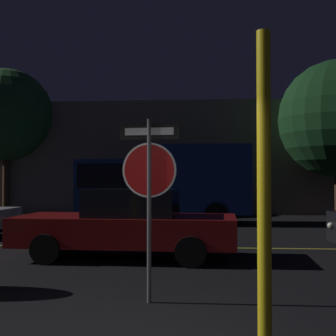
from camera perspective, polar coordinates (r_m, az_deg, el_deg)
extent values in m
cube|color=gold|center=(11.58, -0.02, -9.63)|extent=(34.07, 0.12, 0.01)
cylinder|color=#4C4C51|center=(6.38, -2.31, -5.18)|extent=(0.06, 0.06, 2.49)
cylinder|color=white|center=(6.37, -2.30, -0.25)|extent=(0.75, 0.08, 0.75)
cylinder|color=#B71414|center=(6.37, -2.30, -0.25)|extent=(0.69, 0.08, 0.69)
cube|color=black|center=(6.40, -2.30, 4.47)|extent=(0.82, 0.10, 0.22)
cube|color=white|center=(6.40, -2.30, 4.47)|extent=(0.68, 0.10, 0.10)
cylinder|color=yellow|center=(4.77, 11.64, -2.40)|extent=(0.14, 0.14, 3.17)
sphere|color=#F4EFCC|center=(14.59, -17.74, -5.53)|extent=(0.14, 0.14, 0.14)
sphere|color=#F4EFCC|center=(13.64, -19.48, -5.82)|extent=(0.14, 0.14, 0.14)
cube|color=maroon|center=(9.99, -5.09, -7.52)|extent=(4.65, 2.06, 0.59)
cube|color=black|center=(9.92, -4.31, -4.22)|extent=(1.90, 1.69, 0.56)
cylinder|color=black|center=(9.56, -14.70, -9.55)|extent=(0.61, 0.22, 0.60)
cylinder|color=black|center=(11.25, -11.33, -8.33)|extent=(0.61, 0.22, 0.60)
cylinder|color=black|center=(8.95, 2.79, -10.17)|extent=(0.61, 0.22, 0.60)
cylinder|color=black|center=(10.73, 3.43, -8.69)|extent=(0.61, 0.22, 0.60)
sphere|color=#F4EFCC|center=(10.17, -18.80, -7.18)|extent=(0.14, 0.14, 0.14)
sphere|color=#F4EFCC|center=(11.23, -16.24, -6.64)|extent=(0.14, 0.14, 0.14)
sphere|color=#F4EFCC|center=(10.78, 19.21, -6.63)|extent=(0.14, 0.14, 0.14)
cube|color=navy|center=(17.80, -6.86, -2.24)|extent=(2.48, 2.26, 1.98)
cube|color=black|center=(17.80, -6.86, -0.96)|extent=(2.24, 2.30, 0.87)
cube|color=navy|center=(17.58, 3.39, -1.38)|extent=(4.01, 2.45, 2.52)
cylinder|color=black|center=(16.74, -7.26, -5.62)|extent=(0.85, 0.31, 0.84)
cylinder|color=black|center=(18.93, -6.15, -5.13)|extent=(0.85, 0.31, 0.84)
cylinder|color=black|center=(16.55, 5.90, -5.67)|extent=(0.85, 0.31, 0.84)
cylinder|color=black|center=(18.76, 5.47, -5.16)|extent=(0.85, 0.31, 0.84)
cylinder|color=#422D1E|center=(23.80, -19.14, -1.46)|extent=(0.32, 0.32, 3.19)
sphere|color=#235128|center=(24.00, -19.08, 6.17)|extent=(4.42, 4.42, 4.42)
cube|color=#7A6B5B|center=(24.13, 6.64, 1.15)|extent=(29.22, 4.03, 5.43)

